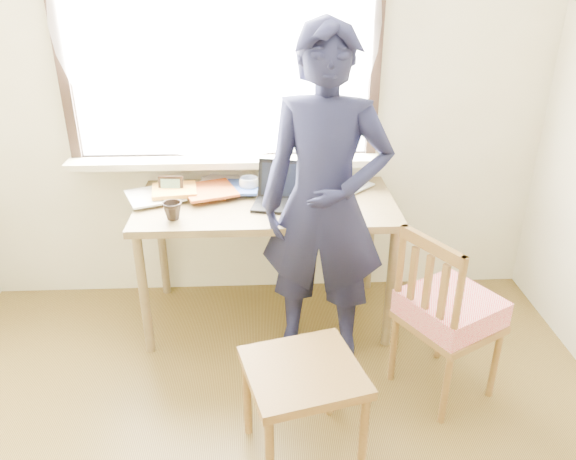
{
  "coord_description": "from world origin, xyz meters",
  "views": [
    {
      "loc": [
        0.03,
        -1.3,
        2.02
      ],
      "look_at": [
        0.13,
        0.95,
        0.93
      ],
      "focal_mm": 35.0,
      "sensor_mm": 36.0,
      "label": 1
    }
  ],
  "objects_px": {
    "work_chair": "(303,382)",
    "side_chair": "(448,311)",
    "laptop": "(285,194)",
    "person": "(325,205)",
    "desk": "(267,214)",
    "mug_white": "(249,185)",
    "mug_dark": "(173,211)"
  },
  "relations": [
    {
      "from": "person",
      "to": "side_chair",
      "type": "bearing_deg",
      "value": -18.1
    },
    {
      "from": "mug_white",
      "to": "laptop",
      "type": "bearing_deg",
      "value": -41.68
    },
    {
      "from": "desk",
      "to": "work_chair",
      "type": "bearing_deg",
      "value": -82.84
    },
    {
      "from": "laptop",
      "to": "side_chair",
      "type": "height_order",
      "value": "laptop"
    },
    {
      "from": "mug_white",
      "to": "side_chair",
      "type": "relative_size",
      "value": 0.13
    },
    {
      "from": "work_chair",
      "to": "side_chair",
      "type": "xyz_separation_m",
      "value": [
        0.73,
        0.39,
        0.07
      ]
    },
    {
      "from": "laptop",
      "to": "mug_dark",
      "type": "distance_m",
      "value": 0.63
    },
    {
      "from": "mug_dark",
      "to": "person",
      "type": "bearing_deg",
      "value": -8.87
    },
    {
      "from": "desk",
      "to": "person",
      "type": "xyz_separation_m",
      "value": [
        0.29,
        -0.34,
        0.2
      ]
    },
    {
      "from": "desk",
      "to": "laptop",
      "type": "relative_size",
      "value": 3.86
    },
    {
      "from": "work_chair",
      "to": "side_chair",
      "type": "bearing_deg",
      "value": 28.04
    },
    {
      "from": "mug_white",
      "to": "person",
      "type": "distance_m",
      "value": 0.63
    },
    {
      "from": "mug_white",
      "to": "side_chair",
      "type": "xyz_separation_m",
      "value": [
        0.97,
        -0.84,
        -0.35
      ]
    },
    {
      "from": "side_chair",
      "to": "person",
      "type": "distance_m",
      "value": 0.8
    },
    {
      "from": "person",
      "to": "mug_dark",
      "type": "bearing_deg",
      "value": -175.42
    },
    {
      "from": "desk",
      "to": "laptop",
      "type": "bearing_deg",
      "value": -17.67
    },
    {
      "from": "desk",
      "to": "mug_white",
      "type": "height_order",
      "value": "mug_white"
    },
    {
      "from": "laptop",
      "to": "side_chair",
      "type": "distance_m",
      "value": 1.07
    },
    {
      "from": "work_chair",
      "to": "person",
      "type": "bearing_deg",
      "value": 78.11
    },
    {
      "from": "desk",
      "to": "mug_white",
      "type": "relative_size",
      "value": 12.75
    },
    {
      "from": "laptop",
      "to": "mug_dark",
      "type": "height_order",
      "value": "laptop"
    },
    {
      "from": "work_chair",
      "to": "person",
      "type": "relative_size",
      "value": 0.32
    },
    {
      "from": "mug_white",
      "to": "desk",
      "type": "bearing_deg",
      "value": -56.24
    },
    {
      "from": "side_chair",
      "to": "mug_white",
      "type": "bearing_deg",
      "value": 138.98
    },
    {
      "from": "mug_white",
      "to": "person",
      "type": "relative_size",
      "value": 0.06
    },
    {
      "from": "mug_dark",
      "to": "side_chair",
      "type": "height_order",
      "value": "side_chair"
    },
    {
      "from": "side_chair",
      "to": "laptop",
      "type": "bearing_deg",
      "value": 139.16
    },
    {
      "from": "mug_dark",
      "to": "mug_white",
      "type": "bearing_deg",
      "value": 42.7
    },
    {
      "from": "laptop",
      "to": "work_chair",
      "type": "relative_size",
      "value": 0.67
    },
    {
      "from": "desk",
      "to": "person",
      "type": "height_order",
      "value": "person"
    },
    {
      "from": "person",
      "to": "mug_white",
      "type": "bearing_deg",
      "value": 142.19
    },
    {
      "from": "mug_dark",
      "to": "side_chair",
      "type": "distance_m",
      "value": 1.48
    }
  ]
}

